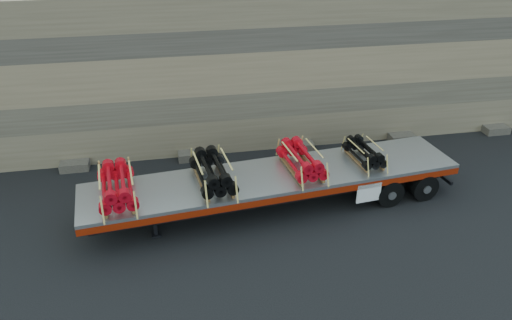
# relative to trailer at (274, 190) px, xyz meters

# --- Properties ---
(ground) EXTENTS (120.00, 120.00, 0.00)m
(ground) POSITION_rel_trailer_xyz_m (0.24, -0.29, -0.70)
(ground) COLOR black
(ground) RESTS_ON ground
(rock_wall) EXTENTS (44.00, 3.00, 7.00)m
(rock_wall) POSITION_rel_trailer_xyz_m (0.24, 6.21, 2.80)
(rock_wall) COLOR #7A6B54
(rock_wall) RESTS_ON ground
(trailer) EXTENTS (14.11, 4.10, 1.39)m
(trailer) POSITION_rel_trailer_xyz_m (0.00, 0.00, 0.00)
(trailer) COLOR #B3B5BB
(trailer) RESTS_ON ground
(bundle_front) EXTENTS (1.48, 2.57, 0.87)m
(bundle_front) POSITION_rel_trailer_xyz_m (-5.52, -0.58, 1.13)
(bundle_front) COLOR red
(bundle_front) RESTS_ON trailer
(bundle_midfront) EXTENTS (1.49, 2.60, 0.88)m
(bundle_midfront) POSITION_rel_trailer_xyz_m (-2.28, -0.24, 1.14)
(bundle_midfront) COLOR black
(bundle_midfront) RESTS_ON trailer
(bundle_midrear) EXTENTS (1.41, 2.45, 0.83)m
(bundle_midrear) POSITION_rel_trailer_xyz_m (1.03, 0.11, 1.11)
(bundle_midrear) COLOR red
(bundle_midrear) RESTS_ON trailer
(bundle_rear) EXTENTS (1.14, 1.99, 0.68)m
(bundle_rear) POSITION_rel_trailer_xyz_m (3.59, 0.37, 1.03)
(bundle_rear) COLOR black
(bundle_rear) RESTS_ON trailer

